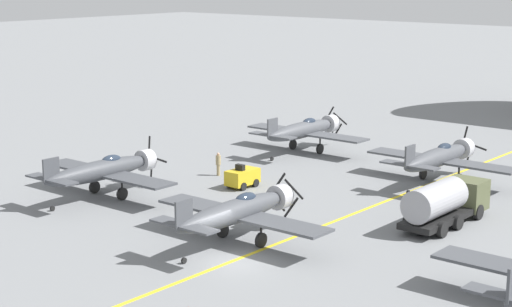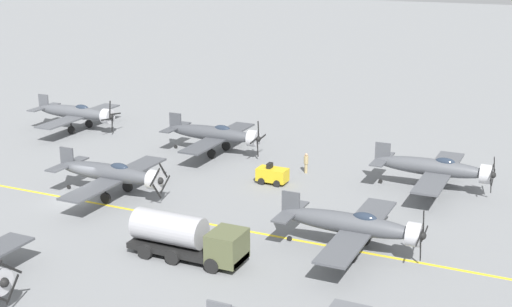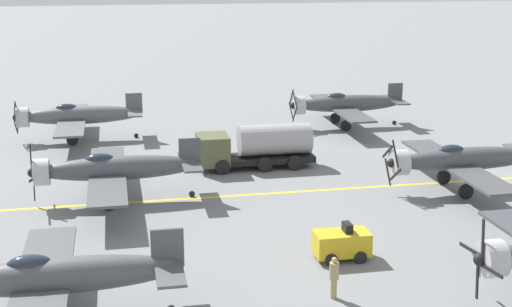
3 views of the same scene
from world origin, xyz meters
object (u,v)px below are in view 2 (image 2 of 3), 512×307
at_px(ground_crew_walking, 306,162).
at_px(fuel_tanker, 187,237).
at_px(tow_tractor, 272,175).
at_px(airplane_far_center, 353,225).
at_px(airplane_mid_center, 112,174).
at_px(airplane_near_left, 77,113).
at_px(airplane_mid_left, 216,134).
at_px(airplane_far_left, 435,168).

bearing_deg(ground_crew_walking, fuel_tanker, -1.75).
bearing_deg(fuel_tanker, tow_tractor, -176.50).
bearing_deg(tow_tractor, airplane_far_center, 44.66).
xyz_separation_m(airplane_mid_center, airplane_near_left, (-15.65, -16.00, 0.00)).
distance_m(airplane_mid_left, airplane_near_left, 17.94).
distance_m(airplane_near_left, fuel_tanker, 35.92).
bearing_deg(airplane_mid_center, airplane_far_center, 97.96).
bearing_deg(airplane_mid_left, fuel_tanker, 31.04).
bearing_deg(ground_crew_walking, airplane_far_center, 31.59).
bearing_deg(tow_tractor, ground_crew_walking, 157.57).
bearing_deg(airplane_mid_left, ground_crew_walking, 87.31).
bearing_deg(airplane_mid_left, airplane_near_left, -87.08).
bearing_deg(tow_tractor, airplane_mid_center, -50.61).
xyz_separation_m(airplane_mid_left, airplane_near_left, (-1.43, -17.88, 0.00)).
bearing_deg(airplane_near_left, airplane_far_center, 52.02).
height_order(airplane_mid_left, ground_crew_walking, airplane_mid_left).
bearing_deg(airplane_mid_left, tow_tractor, 63.75).
relative_size(airplane_far_center, ground_crew_walking, 6.49).
xyz_separation_m(airplane_mid_left, ground_crew_walking, (1.82, 10.11, -1.00)).
relative_size(airplane_mid_left, airplane_far_left, 1.00).
distance_m(airplane_far_left, tow_tractor, 13.63).
height_order(airplane_mid_left, airplane_far_left, airplane_mid_left).
relative_size(airplane_far_center, tow_tractor, 4.62).
bearing_deg(airplane_mid_center, airplane_near_left, -120.61).
height_order(fuel_tanker, tow_tractor, fuel_tanker).
relative_size(airplane_mid_left, airplane_far_center, 1.00).
xyz_separation_m(airplane_far_center, ground_crew_walking, (-14.53, -8.93, -1.00)).
distance_m(fuel_tanker, ground_crew_walking, 20.01).
relative_size(airplane_mid_center, airplane_far_left, 1.00).
relative_size(airplane_mid_center, tow_tractor, 4.62).
xyz_separation_m(airplane_far_left, ground_crew_walking, (0.04, -11.40, -1.00)).
height_order(airplane_near_left, fuel_tanker, airplane_near_left).
bearing_deg(airplane_far_left, airplane_far_center, 7.19).
relative_size(airplane_mid_left, airplane_mid_center, 1.00).
distance_m(airplane_mid_left, fuel_tanker, 23.80).
bearing_deg(tow_tractor, airplane_near_left, -105.10).
height_order(airplane_mid_left, tow_tractor, airplane_mid_left).
bearing_deg(airplane_mid_left, airplane_far_left, 92.79).
relative_size(tow_tractor, ground_crew_walking, 1.41).
bearing_deg(airplane_far_left, tow_tractor, -56.44).
relative_size(fuel_tanker, tow_tractor, 3.08).
bearing_deg(airplane_far_center, airplane_far_left, 154.11).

